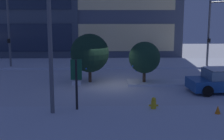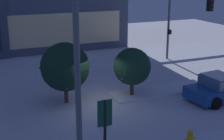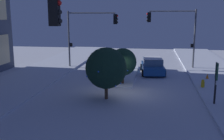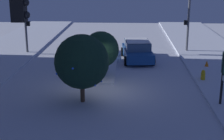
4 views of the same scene
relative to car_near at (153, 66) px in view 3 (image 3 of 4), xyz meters
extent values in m
plane|color=silver|center=(-7.07, 2.30, -0.71)|extent=(52.00, 52.00, 0.00)
cube|color=silver|center=(-7.07, 10.48, -0.64)|extent=(52.00, 5.20, 0.14)
cube|color=silver|center=(-1.34, 2.36, -0.64)|extent=(9.00, 1.80, 0.14)
cube|color=#19478C|center=(0.00, 0.00, -0.18)|extent=(4.47, 2.31, 0.66)
cube|color=slate|center=(0.00, 0.00, 0.43)|extent=(2.48, 1.93, 0.60)
cube|color=white|center=(0.00, 0.00, 0.76)|extent=(2.30, 1.80, 0.04)
sphere|color=#F9E5B2|center=(2.10, 0.85, -0.21)|extent=(0.16, 0.16, 0.16)
sphere|color=#F9E5B2|center=(2.22, -0.44, -0.21)|extent=(0.16, 0.16, 0.16)
cylinder|color=black|center=(1.32, 1.08, -0.38)|extent=(0.68, 0.28, 0.66)
cylinder|color=black|center=(1.50, -0.82, -0.38)|extent=(0.68, 0.28, 0.66)
cylinder|color=black|center=(-1.51, 0.82, -0.38)|extent=(0.68, 0.28, 0.66)
cylinder|color=black|center=(-1.33, -1.09, -0.38)|extent=(0.68, 0.28, 0.66)
cylinder|color=#565960|center=(2.82, -4.09, 2.30)|extent=(0.18, 0.18, 6.02)
cylinder|color=#565960|center=(2.82, -1.80, 5.11)|extent=(0.12, 4.57, 0.12)
cube|color=black|center=(2.82, 0.49, 4.51)|extent=(0.32, 0.36, 1.00)
sphere|color=red|center=(2.82, 0.68, 4.83)|extent=(0.20, 0.20, 0.20)
sphere|color=black|center=(2.82, 0.68, 4.51)|extent=(0.20, 0.20, 0.20)
sphere|color=black|center=(2.82, 0.68, 4.19)|extent=(0.20, 0.20, 0.20)
cube|color=black|center=(2.82, -3.87, 1.69)|extent=(0.20, 0.24, 0.36)
cylinder|color=#565960|center=(1.70, 8.68, 2.21)|extent=(0.18, 0.18, 5.84)
cylinder|color=#565960|center=(1.70, 6.24, 4.93)|extent=(0.12, 4.87, 0.12)
cube|color=black|center=(1.70, 3.81, 4.33)|extent=(0.32, 0.36, 1.00)
sphere|color=red|center=(1.70, 3.62, 4.65)|extent=(0.20, 0.20, 0.20)
sphere|color=black|center=(1.70, 3.62, 4.33)|extent=(0.20, 0.20, 0.20)
sphere|color=black|center=(1.70, 3.62, 4.01)|extent=(0.20, 0.20, 0.20)
cube|color=black|center=(1.70, 8.46, 1.69)|extent=(0.20, 0.24, 0.36)
cube|color=black|center=(-15.63, 3.56, 4.83)|extent=(0.32, 0.36, 1.00)
sphere|color=red|center=(-15.63, 3.37, 5.15)|extent=(0.20, 0.20, 0.20)
sphere|color=black|center=(-15.63, 3.37, 4.83)|extent=(0.20, 0.20, 0.20)
sphere|color=black|center=(-15.63, 3.37, 4.51)|extent=(0.20, 0.20, 0.20)
cylinder|color=gold|center=(-4.94, -3.77, -0.44)|extent=(0.26, 0.26, 0.55)
sphere|color=gold|center=(-4.94, -3.77, -0.09)|extent=(0.22, 0.22, 0.22)
cylinder|color=gold|center=(-5.12, -3.77, -0.41)|extent=(0.12, 0.10, 0.10)
cylinder|color=gold|center=(-4.76, -3.77, -0.41)|extent=(0.12, 0.10, 0.10)
cylinder|color=black|center=(-8.79, -3.80, 0.62)|extent=(0.12, 0.12, 2.67)
cube|color=#144C2D|center=(-8.79, -3.80, 1.45)|extent=(0.55, 0.06, 1.01)
cube|color=white|center=(-8.79, -3.80, 0.77)|extent=(0.44, 0.05, 0.24)
cylinder|color=#473323|center=(-8.43, 2.95, -0.25)|extent=(0.22, 0.22, 0.93)
sphere|color=black|center=(-8.43, 2.95, 1.36)|extent=(2.69, 2.69, 2.69)
sphere|color=blue|center=(-9.03, 2.25, 0.36)|extent=(0.10, 0.10, 0.10)
sphere|color=blue|center=(-9.77, 3.18, 1.39)|extent=(0.10, 0.10, 0.10)
sphere|color=blue|center=(-8.06, 3.96, 2.19)|extent=(0.10, 0.10, 0.10)
sphere|color=blue|center=(-9.03, 4.08, 0.91)|extent=(0.10, 0.10, 0.10)
sphere|color=blue|center=(-8.64, 1.98, 0.43)|extent=(0.10, 0.10, 0.10)
cylinder|color=#473323|center=(-4.68, 2.30, -0.25)|extent=(0.22, 0.22, 0.93)
sphere|color=#193823|center=(-4.68, 2.30, 1.14)|extent=(2.16, 2.16, 2.16)
sphere|color=blue|center=(-5.24, 2.34, 0.20)|extent=(0.10, 0.10, 0.10)
sphere|color=blue|center=(-4.16, 2.82, 0.33)|extent=(0.10, 0.10, 0.10)
sphere|color=blue|center=(-5.02, 3.33, 1.07)|extent=(0.10, 0.10, 0.10)
sphere|color=blue|center=(-3.75, 2.44, 0.59)|extent=(0.10, 0.10, 0.10)
sphere|color=blue|center=(-5.28, 3.18, 0.93)|extent=(0.10, 0.10, 0.10)
sphere|color=blue|center=(-5.40, 2.62, 0.38)|extent=(0.10, 0.10, 0.10)
sphere|color=blue|center=(-5.52, 1.84, 0.62)|extent=(0.10, 0.10, 0.10)
cone|color=orange|center=(-1.98, -4.64, -0.44)|extent=(0.36, 0.36, 0.55)
camera|label=1|loc=(-7.39, -19.28, 4.35)|focal=51.53mm
camera|label=2|loc=(-12.82, -14.02, 6.35)|focal=53.21mm
camera|label=3|loc=(-25.11, -0.04, 4.72)|focal=42.89mm
camera|label=4|loc=(-24.40, 0.75, 5.59)|focal=54.60mm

